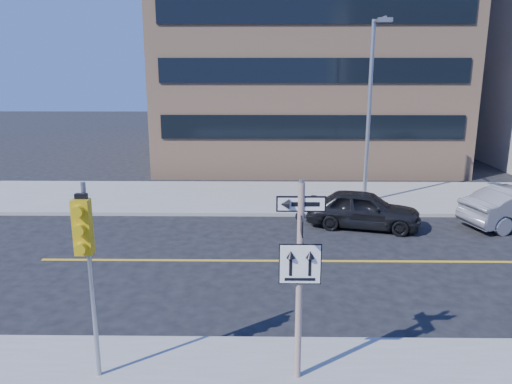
{
  "coord_description": "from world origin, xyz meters",
  "views": [
    {
      "loc": [
        -0.71,
        -11.33,
        6.2
      ],
      "look_at": [
        -0.92,
        4.0,
        2.34
      ],
      "focal_mm": 35.0,
      "sensor_mm": 36.0,
      "label": 1
    }
  ],
  "objects_px": {
    "sign_pole": "(300,271)",
    "streetlight_a": "(371,101)",
    "parked_car_a": "(363,209)",
    "traffic_signal": "(85,243)"
  },
  "relations": [
    {
      "from": "parked_car_a",
      "to": "streetlight_a",
      "type": "bearing_deg",
      "value": 1.27
    },
    {
      "from": "traffic_signal",
      "to": "streetlight_a",
      "type": "xyz_separation_m",
      "value": [
        8.0,
        13.42,
        1.73
      ]
    },
    {
      "from": "traffic_signal",
      "to": "sign_pole",
      "type": "bearing_deg",
      "value": 2.11
    },
    {
      "from": "traffic_signal",
      "to": "parked_car_a",
      "type": "relative_size",
      "value": 0.91
    },
    {
      "from": "sign_pole",
      "to": "streetlight_a",
      "type": "xyz_separation_m",
      "value": [
        4.0,
        13.27,
        2.32
      ]
    },
    {
      "from": "traffic_signal",
      "to": "streetlight_a",
      "type": "height_order",
      "value": "streetlight_a"
    },
    {
      "from": "parked_car_a",
      "to": "sign_pole",
      "type": "bearing_deg",
      "value": 176.3
    },
    {
      "from": "parked_car_a",
      "to": "traffic_signal",
      "type": "bearing_deg",
      "value": 158.9
    },
    {
      "from": "sign_pole",
      "to": "traffic_signal",
      "type": "distance_m",
      "value": 4.05
    },
    {
      "from": "sign_pole",
      "to": "parked_car_a",
      "type": "distance_m",
      "value": 10.76
    }
  ]
}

